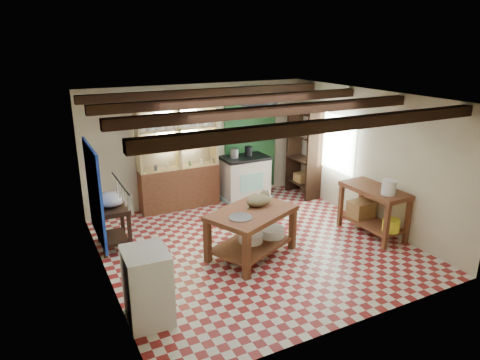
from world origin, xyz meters
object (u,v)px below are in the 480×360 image
work_table (251,233)px  cat (258,200)px  prep_table (113,227)px  stove (244,178)px  right_counter (373,211)px  white_cabinet (147,286)px

work_table → cat: cat is taller
work_table → prep_table: work_table is taller
stove → right_counter: stove is taller
work_table → cat: size_ratio=3.27×
white_cabinet → right_counter: bearing=11.3°
stove → cat: size_ratio=2.36×
work_table → stove: bearing=41.1°
work_table → white_cabinet: (-2.01, -0.93, 0.09)m
cat → stove: bearing=34.1°
white_cabinet → right_counter: 4.45m
work_table → prep_table: 2.40m
prep_table → cat: (2.20, -1.20, 0.51)m
white_cabinet → cat: 2.50m
work_table → cat: bearing=11.3°
work_table → cat: (0.21, 0.15, 0.50)m
stove → cat: stove is taller
stove → right_counter: bearing=-65.2°
stove → right_counter: (1.25, -2.72, -0.05)m
right_counter → cat: (-2.18, 0.44, 0.45)m
stove → prep_table: 3.31m
cat → right_counter: bearing=-45.2°
white_cabinet → work_table: bearing=27.9°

